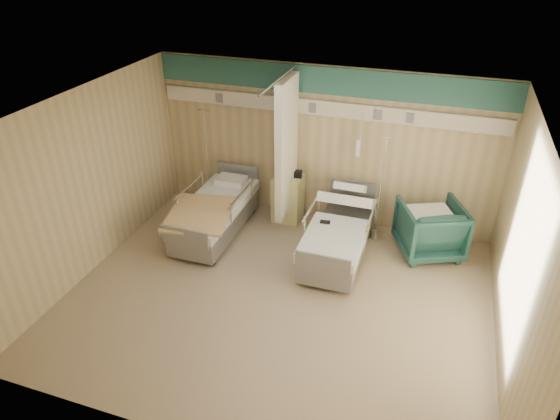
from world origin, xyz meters
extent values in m
cube|color=tan|center=(0.00, 0.00, 0.00)|extent=(6.00, 5.00, 0.00)
cube|color=tan|center=(0.00, 2.50, 1.40)|extent=(6.00, 0.04, 2.80)
cube|color=tan|center=(0.00, -2.50, 1.40)|extent=(6.00, 0.04, 2.80)
cube|color=tan|center=(-3.00, 0.00, 1.40)|extent=(0.04, 5.00, 2.80)
cube|color=tan|center=(3.00, 0.00, 1.40)|extent=(0.04, 5.00, 2.80)
cube|color=white|center=(0.00, 0.00, 2.80)|extent=(6.00, 5.00, 0.04)
cube|color=#2A625F|center=(0.00, 2.48, 2.55)|extent=(6.00, 0.04, 0.45)
cube|color=beige|center=(0.00, 2.45, 2.10)|extent=(5.88, 0.08, 0.25)
cylinder|color=silver|center=(-0.50, 1.60, 2.76)|extent=(0.03, 1.80, 0.03)
cube|color=white|center=(-0.50, 1.95, 1.51)|extent=(0.12, 0.90, 2.35)
cube|color=#CAC97E|center=(-0.55, 2.20, 0.42)|extent=(0.50, 0.48, 0.85)
imported|color=#1D4844|center=(1.98, 1.90, 0.45)|extent=(1.28, 1.29, 0.90)
cube|color=white|center=(1.95, 1.84, 0.93)|extent=(0.84, 0.80, 0.07)
cylinder|color=silver|center=(1.10, 2.12, 0.01)|extent=(0.33, 0.33, 0.03)
cylinder|color=silver|center=(1.10, 2.12, 0.92)|extent=(0.03, 0.03, 1.84)
cylinder|color=silver|center=(1.10, 2.12, 1.84)|extent=(0.22, 0.03, 0.03)
cylinder|color=silver|center=(-2.14, 2.24, 0.01)|extent=(0.34, 0.34, 0.03)
cylinder|color=silver|center=(-2.14, 2.24, 0.95)|extent=(0.03, 0.03, 1.91)
cylinder|color=silver|center=(-2.14, 2.24, 1.91)|extent=(0.23, 0.03, 0.03)
cube|color=black|center=(0.38, 1.24, 0.65)|extent=(0.17, 0.09, 0.04)
cube|color=tan|center=(-1.62, 0.84, 0.65)|extent=(1.22, 1.42, 0.04)
cube|color=black|center=(-0.42, 2.26, 0.91)|extent=(0.23, 0.16, 0.11)
cylinder|color=white|center=(-0.65, 2.34, 0.91)|extent=(0.10, 0.10, 0.12)
camera|label=1|loc=(1.85, -5.40, 4.77)|focal=32.00mm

